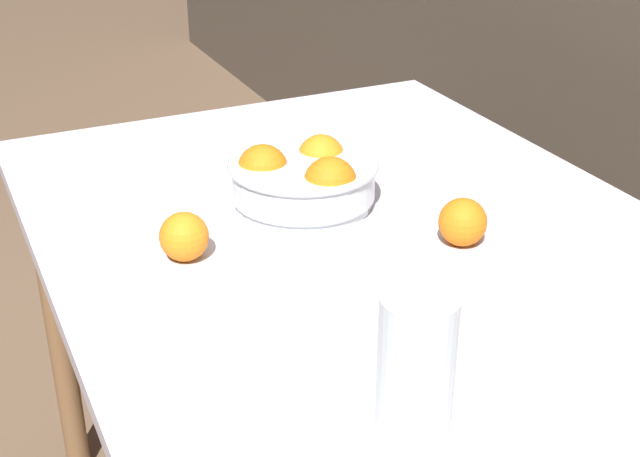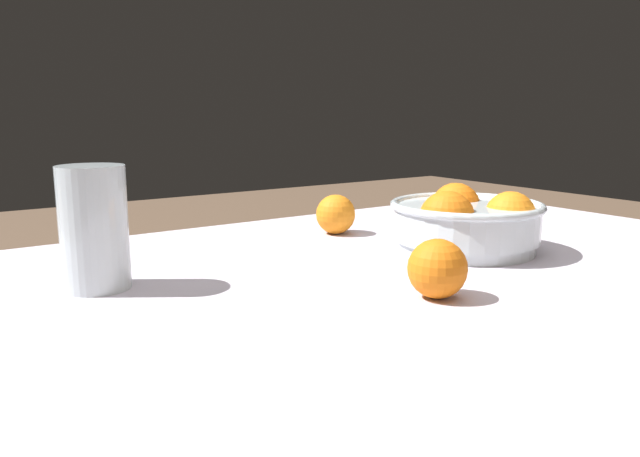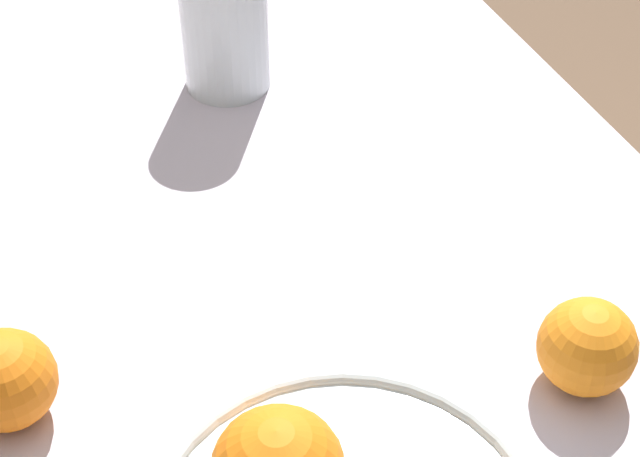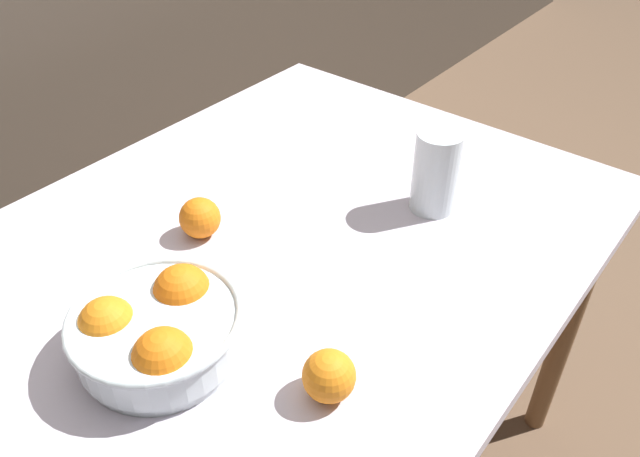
{
  "view_description": "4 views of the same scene",
  "coord_description": "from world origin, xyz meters",
  "px_view_note": "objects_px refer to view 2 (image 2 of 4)",
  "views": [
    {
      "loc": [
        0.98,
        -0.56,
        1.37
      ],
      "look_at": [
        0.05,
        -0.13,
        0.85
      ],
      "focal_mm": 50.0,
      "sensor_mm": 36.0,
      "label": 1
    },
    {
      "loc": [
        0.54,
        0.62,
        0.98
      ],
      "look_at": [
        0.06,
        -0.08,
        0.82
      ],
      "focal_mm": 35.0,
      "sensor_mm": 36.0,
      "label": 2
    },
    {
      "loc": [
        -0.48,
        0.1,
        1.36
      ],
      "look_at": [
        0.07,
        -0.14,
        0.81
      ],
      "focal_mm": 60.0,
      "sensor_mm": 36.0,
      "label": 3
    },
    {
      "loc": [
        -0.51,
        -0.58,
        1.43
      ],
      "look_at": [
        0.11,
        -0.08,
        0.82
      ],
      "focal_mm": 35.0,
      "sensor_mm": 36.0,
      "label": 4
    }
  ],
  "objects_px": {
    "fruit_bowl": "(467,221)",
    "orange_loose_front": "(336,214)",
    "orange_loose_near_bowl": "(437,269)",
    "juice_glass": "(95,235)"
  },
  "relations": [
    {
      "from": "juice_glass",
      "to": "orange_loose_front",
      "type": "relative_size",
      "value": 2.18
    },
    {
      "from": "juice_glass",
      "to": "orange_loose_near_bowl",
      "type": "relative_size",
      "value": 2.16
    },
    {
      "from": "fruit_bowl",
      "to": "orange_loose_near_bowl",
      "type": "relative_size",
      "value": 3.35
    },
    {
      "from": "fruit_bowl",
      "to": "orange_loose_near_bowl",
      "type": "distance_m",
      "value": 0.27
    },
    {
      "from": "fruit_bowl",
      "to": "orange_loose_front",
      "type": "distance_m",
      "value": 0.24
    },
    {
      "from": "fruit_bowl",
      "to": "orange_loose_near_bowl",
      "type": "xyz_separation_m",
      "value": [
        0.22,
        0.15,
        -0.01
      ]
    },
    {
      "from": "fruit_bowl",
      "to": "orange_loose_front",
      "type": "relative_size",
      "value": 3.39
    },
    {
      "from": "juice_glass",
      "to": "orange_loose_near_bowl",
      "type": "height_order",
      "value": "juice_glass"
    },
    {
      "from": "orange_loose_front",
      "to": "fruit_bowl",
      "type": "bearing_deg",
      "value": 112.02
    },
    {
      "from": "fruit_bowl",
      "to": "orange_loose_front",
      "type": "xyz_separation_m",
      "value": [
        0.09,
        -0.22,
        -0.01
      ]
    }
  ]
}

